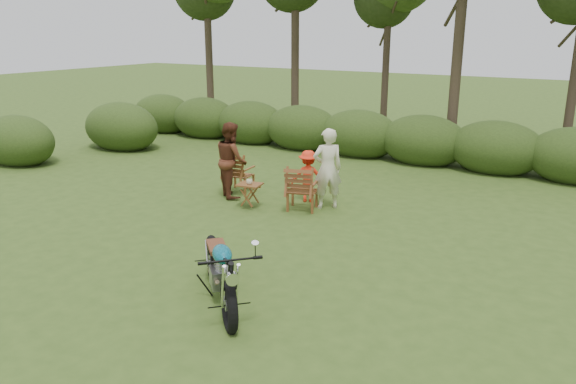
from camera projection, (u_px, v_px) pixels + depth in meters
The scene contains 10 objects.
ground at pixel (242, 276), 8.85m from camera, with size 80.00×80.00×0.00m, color #324A18.
tree_line at pixel (457, 26), 15.54m from camera, with size 22.52×11.62×8.14m.
motorcycle at pixel (221, 300), 8.08m from camera, with size 2.18×0.83×1.25m, color #0E97B8, non-canonical shape.
lawn_chair_right at pixel (302, 209), 12.09m from camera, with size 0.68×0.68×0.99m, color brown, non-canonical shape.
lawn_chair_left at pixel (240, 191), 13.44m from camera, with size 0.64×0.64×0.94m, color brown, non-canonical shape.
side_table at pixel (250, 196), 12.14m from camera, with size 0.52×0.44×0.54m, color brown, non-canonical shape.
cup at pixel (249, 182), 12.03m from camera, with size 0.13×0.13×0.11m, color beige.
adult_a at pixel (327, 208), 12.20m from camera, with size 0.64×0.42×1.75m, color beige.
adult_b at pixel (232, 196), 13.06m from camera, with size 0.84×0.66×1.73m, color #532817.
child at pixel (308, 201), 12.66m from camera, with size 0.76×0.43×1.17m, color red.
Camera 1 is at (4.78, -6.59, 3.78)m, focal length 35.00 mm.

